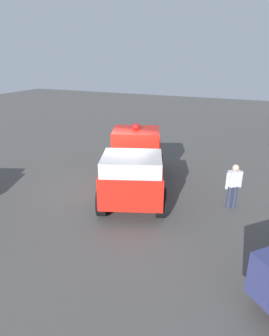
# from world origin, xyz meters

# --- Properties ---
(ground_plane) EXTENTS (60.00, 60.00, 0.00)m
(ground_plane) POSITION_xyz_m (0.00, 0.00, 0.00)
(ground_plane) COLOR #514F4C
(vintage_fire_truck) EXTENTS (6.33, 4.14, 2.59)m
(vintage_fire_truck) POSITION_xyz_m (-0.46, 0.48, 1.20)
(vintage_fire_truck) COLOR black
(vintage_fire_truck) RESTS_ON ground
(lawn_chair_by_car) EXTENTS (0.56, 0.57, 1.02)m
(lawn_chair_by_car) POSITION_xyz_m (-3.68, 0.17, 0.59)
(lawn_chair_by_car) COLOR #B7BABF
(lawn_chair_by_car) RESTS_ON ground
(spectator_standing) EXTENTS (0.48, 0.56, 1.68)m
(spectator_standing) POSITION_xyz_m (-0.51, 4.26, 0.96)
(spectator_standing) COLOR #2D334C
(spectator_standing) RESTS_ON ground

